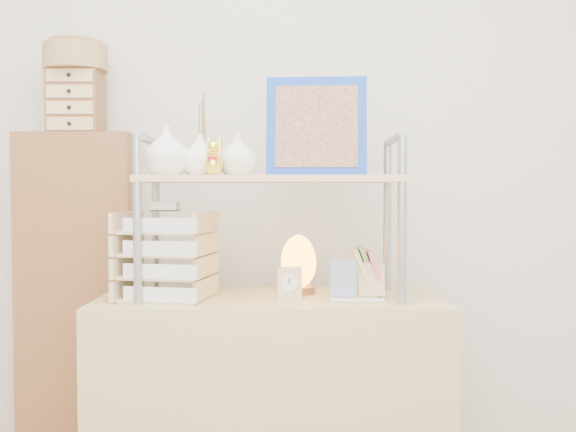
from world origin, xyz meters
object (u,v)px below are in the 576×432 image
(cabinet, at_px, (80,300))
(letter_tray, at_px, (166,260))
(desk, at_px, (271,402))
(salt_lamp, at_px, (298,263))

(cabinet, relative_size, letter_tray, 4.05)
(desk, bearing_deg, letter_tray, -173.12)
(desk, relative_size, salt_lamp, 5.66)
(desk, distance_m, cabinet, 0.92)
(desk, xyz_separation_m, letter_tray, (-0.36, -0.04, 0.51))
(letter_tray, xyz_separation_m, salt_lamp, (0.46, 0.12, -0.02))
(cabinet, xyz_separation_m, salt_lamp, (0.88, -0.29, 0.18))
(desk, height_order, salt_lamp, salt_lamp)
(desk, height_order, letter_tray, letter_tray)
(desk, distance_m, salt_lamp, 0.50)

